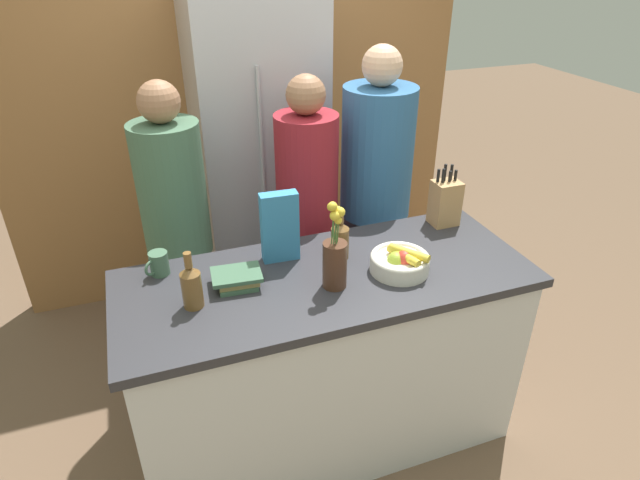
# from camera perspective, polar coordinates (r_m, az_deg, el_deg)

# --- Properties ---
(ground_plane) EXTENTS (14.00, 14.00, 0.00)m
(ground_plane) POSITION_cam_1_polar(r_m,az_deg,el_deg) (2.84, 0.64, -19.69)
(ground_plane) COLOR brown
(kitchen_island) EXTENTS (1.73, 0.70, 0.94)m
(kitchen_island) POSITION_cam_1_polar(r_m,az_deg,el_deg) (2.51, 0.70, -12.67)
(kitchen_island) COLOR silver
(kitchen_island) RESTS_ON ground_plane
(back_wall_wood) EXTENTS (2.93, 0.12, 2.60)m
(back_wall_wood) POSITION_cam_1_polar(r_m,az_deg,el_deg) (3.52, -8.85, 15.19)
(back_wall_wood) COLOR #9E6B3D
(back_wall_wood) RESTS_ON ground_plane
(refrigerator) EXTENTS (0.71, 0.63, 1.94)m
(refrigerator) POSITION_cam_1_polar(r_m,az_deg,el_deg) (3.29, -6.52, 8.27)
(refrigerator) COLOR #B7B7BC
(refrigerator) RESTS_ON ground_plane
(fruit_bowl) EXTENTS (0.25, 0.25, 0.11)m
(fruit_bowl) POSITION_cam_1_polar(r_m,az_deg,el_deg) (2.24, 8.59, -2.25)
(fruit_bowl) COLOR silver
(fruit_bowl) RESTS_ON kitchen_island
(knife_block) EXTENTS (0.13, 0.11, 0.30)m
(knife_block) POSITION_cam_1_polar(r_m,az_deg,el_deg) (2.64, 13.19, 3.95)
(knife_block) COLOR tan
(knife_block) RESTS_ON kitchen_island
(flower_vase) EXTENTS (0.10, 0.10, 0.37)m
(flower_vase) POSITION_cam_1_polar(r_m,az_deg,el_deg) (2.09, 1.60, -1.88)
(flower_vase) COLOR #4C2D1E
(flower_vase) RESTS_ON kitchen_island
(cereal_box) EXTENTS (0.16, 0.07, 0.31)m
(cereal_box) POSITION_cam_1_polar(r_m,az_deg,el_deg) (2.26, -4.32, 1.39)
(cereal_box) COLOR teal
(cereal_box) RESTS_ON kitchen_island
(coffee_mug) EXTENTS (0.10, 0.09, 0.10)m
(coffee_mug) POSITION_cam_1_polar(r_m,az_deg,el_deg) (2.30, -16.84, -2.44)
(coffee_mug) COLOR #42664C
(coffee_mug) RESTS_ON kitchen_island
(book_stack) EXTENTS (0.21, 0.16, 0.06)m
(book_stack) POSITION_cam_1_polar(r_m,az_deg,el_deg) (2.16, -8.80, -4.11)
(book_stack) COLOR #3D6047
(book_stack) RESTS_ON kitchen_island
(bottle_oil) EXTENTS (0.08, 0.08, 0.23)m
(bottle_oil) POSITION_cam_1_polar(r_m,az_deg,el_deg) (2.05, -13.55, -4.75)
(bottle_oil) COLOR brown
(bottle_oil) RESTS_ON kitchen_island
(bottle_vinegar) EXTENTS (0.08, 0.08, 0.23)m
(bottle_vinegar) POSITION_cam_1_polar(r_m,az_deg,el_deg) (2.30, 2.14, 0.08)
(bottle_vinegar) COLOR brown
(bottle_vinegar) RESTS_ON kitchen_island
(person_at_sink) EXTENTS (0.32, 0.32, 1.63)m
(person_at_sink) POSITION_cam_1_polar(r_m,az_deg,el_deg) (2.72, -14.97, 1.43)
(person_at_sink) COLOR #383842
(person_at_sink) RESTS_ON ground_plane
(person_in_blue) EXTENTS (0.31, 0.31, 1.62)m
(person_in_blue) POSITION_cam_1_polar(r_m,az_deg,el_deg) (2.77, -1.36, 2.93)
(person_in_blue) COLOR #383842
(person_in_blue) RESTS_ON ground_plane
(person_in_red_tee) EXTENTS (0.38, 0.38, 1.72)m
(person_in_red_tee) POSITION_cam_1_polar(r_m,az_deg,el_deg) (2.93, 5.91, 5.31)
(person_in_red_tee) COLOR #383842
(person_in_red_tee) RESTS_ON ground_plane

